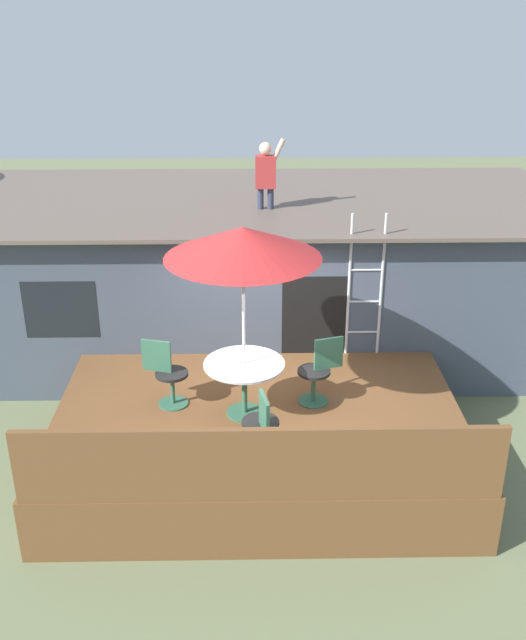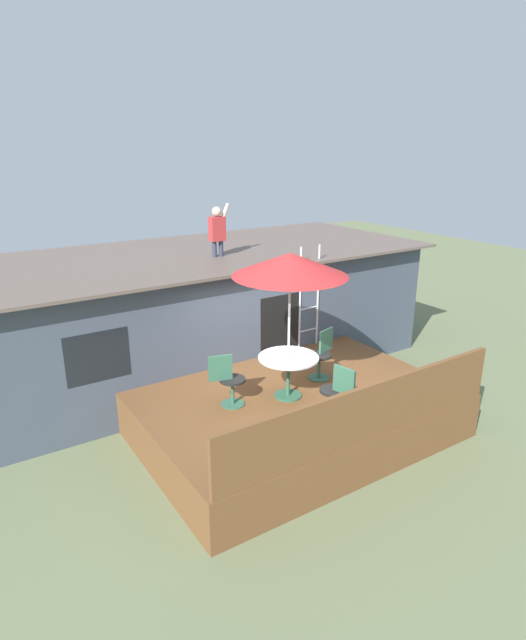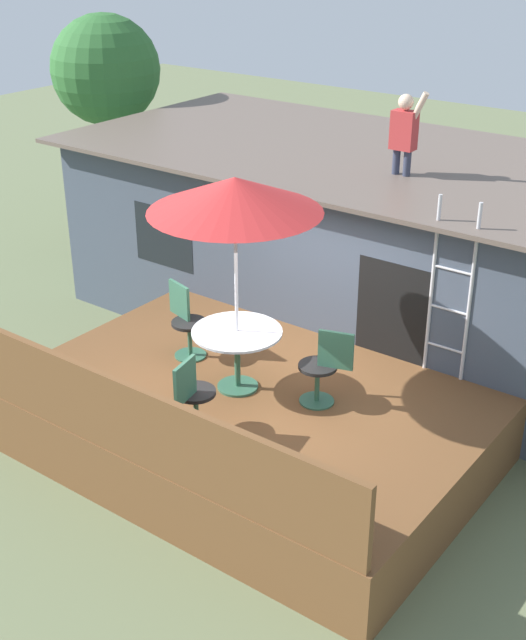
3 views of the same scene
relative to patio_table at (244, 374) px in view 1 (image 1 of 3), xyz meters
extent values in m
plane|color=#66704C|center=(0.18, 0.15, -1.39)|extent=(40.00, 40.00, 0.00)
cube|color=#424C5B|center=(0.18, 3.75, -0.06)|extent=(10.00, 4.00, 2.64)
cube|color=#66564C|center=(0.18, 3.75, 1.29)|extent=(10.50, 4.50, 0.06)
cube|color=black|center=(-2.73, 1.76, 0.16)|extent=(1.10, 0.03, 0.90)
cube|color=black|center=(1.06, 1.76, -0.34)|extent=(1.00, 0.03, 2.00)
cube|color=brown|center=(0.18, 0.15, -0.99)|extent=(5.35, 3.96, 0.80)
cube|color=brown|center=(0.18, -1.78, -0.14)|extent=(5.25, 0.08, 0.90)
cylinder|color=#33664C|center=(0.00, 0.00, -0.57)|extent=(0.48, 0.48, 0.03)
cylinder|color=#33664C|center=(0.00, 0.00, -0.22)|extent=(0.07, 0.07, 0.71)
cylinder|color=silver|center=(0.00, 0.00, 0.14)|extent=(1.04, 1.04, 0.03)
cylinder|color=silver|center=(0.00, 0.00, 0.61)|extent=(0.04, 0.04, 2.40)
cone|color=red|center=(0.00, 0.00, 1.76)|extent=(1.90, 1.90, 0.38)
cylinder|color=silver|center=(1.54, 1.74, 0.51)|extent=(0.04, 0.04, 2.20)
cylinder|color=silver|center=(2.02, 1.74, 0.51)|extent=(0.04, 0.04, 2.20)
cylinder|color=silver|center=(1.78, 1.74, -0.24)|extent=(0.48, 0.03, 0.03)
cylinder|color=silver|center=(1.78, 1.74, 0.26)|extent=(0.48, 0.03, 0.03)
cylinder|color=silver|center=(1.78, 1.74, 0.76)|extent=(0.48, 0.03, 0.03)
cylinder|color=silver|center=(1.78, 1.74, 1.26)|extent=(0.48, 0.03, 0.03)
cylinder|color=#33384C|center=(0.26, 3.09, 1.49)|extent=(0.10, 0.10, 0.34)
cylinder|color=#33384C|center=(0.42, 3.09, 1.49)|extent=(0.10, 0.10, 0.34)
cube|color=#B73333|center=(0.34, 3.09, 1.91)|extent=(0.32, 0.20, 0.50)
sphere|color=beige|center=(0.34, 3.09, 2.27)|extent=(0.20, 0.20, 0.20)
cylinder|color=beige|center=(0.52, 3.09, 2.21)|extent=(0.26, 0.08, 0.44)
cylinder|color=#33664C|center=(-0.96, 0.26, -0.58)|extent=(0.40, 0.40, 0.02)
cylinder|color=#33664C|center=(-0.96, 0.26, -0.36)|extent=(0.06, 0.06, 0.44)
cylinder|color=black|center=(-0.96, 0.26, -0.13)|extent=(0.44, 0.44, 0.04)
cube|color=#33664C|center=(-1.15, 0.31, 0.11)|extent=(0.40, 0.14, 0.44)
cylinder|color=#33664C|center=(0.92, 0.28, -0.58)|extent=(0.40, 0.40, 0.02)
cylinder|color=#33664C|center=(0.92, 0.28, -0.36)|extent=(0.06, 0.06, 0.44)
cylinder|color=black|center=(0.92, 0.28, -0.13)|extent=(0.44, 0.44, 0.04)
cube|color=#33664C|center=(1.11, 0.34, 0.11)|extent=(0.39, 0.16, 0.44)
cylinder|color=#33664C|center=(0.19, -0.96, -0.58)|extent=(0.40, 0.40, 0.02)
cylinder|color=#33664C|center=(0.19, -0.96, -0.36)|extent=(0.06, 0.06, 0.44)
cylinder|color=black|center=(0.19, -0.96, -0.13)|extent=(0.44, 0.44, 0.04)
cube|color=#33664C|center=(0.23, -1.16, 0.11)|extent=(0.12, 0.40, 0.44)
camera|label=1|loc=(0.09, -8.23, 4.45)|focal=40.97mm
camera|label=2|loc=(-4.80, -6.59, 3.59)|focal=29.06mm
camera|label=3|loc=(5.38, -6.74, 4.49)|focal=47.69mm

